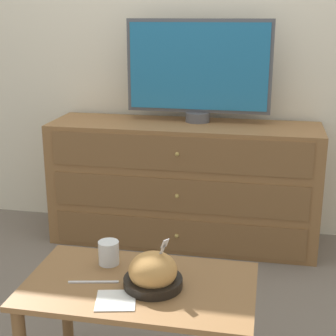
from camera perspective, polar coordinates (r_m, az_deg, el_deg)
ground_plane at (r=3.44m, az=2.36°, el=-6.20°), size 12.00×12.00×0.00m
wall_back at (r=3.19m, az=2.72°, el=16.01°), size 12.00×0.05×2.60m
dresser at (r=3.08m, az=1.76°, el=-1.74°), size 1.57×0.45×0.73m
tv at (r=3.01m, az=3.40°, el=10.89°), size 0.84×0.14×0.59m
coffee_table at (r=1.86m, az=-3.14°, el=-14.76°), size 0.80×0.46×0.45m
takeout_bowl at (r=1.78m, az=-1.68°, el=-11.61°), size 0.20×0.20×0.18m
drink_cup at (r=1.94m, az=-6.58°, el=-9.45°), size 0.08×0.08×0.09m
napkin at (r=1.73m, az=-5.81°, el=-14.39°), size 0.15×0.15×0.00m
knife at (r=1.84m, az=-8.26°, el=-12.39°), size 0.17×0.05×0.01m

